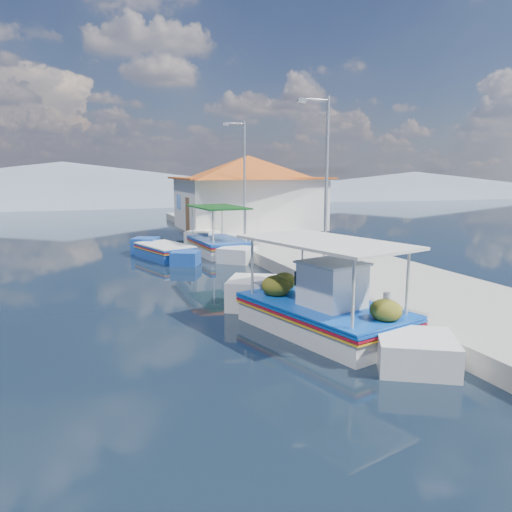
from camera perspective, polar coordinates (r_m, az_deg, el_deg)
name	(u,v)px	position (r m, az deg, el deg)	size (l,w,h in m)	color
ground	(217,307)	(14.78, -4.51, -5.81)	(160.00, 160.00, 0.00)	black
quay	(308,255)	(22.28, 6.01, 0.10)	(5.00, 44.00, 0.50)	#A3A099
bollards	(271,251)	(20.70, 1.70, 0.54)	(0.20, 17.20, 0.30)	#A5A8AD
main_caique	(322,312)	(12.49, 7.63, -6.43)	(3.59, 7.49, 2.56)	white
caique_green_canopy	(218,246)	(24.06, -4.40, 1.15)	(2.35, 6.82, 2.56)	white
caique_blue_hull	(165,253)	(23.10, -10.43, 0.37)	(2.69, 5.25, 0.98)	#1A47A1
harbor_building	(248,191)	(30.43, -0.90, 7.50)	(10.49, 10.49, 4.40)	silver
lamp_post_near	(324,174)	(17.78, 7.84, 9.31)	(1.21, 0.14, 6.00)	#A5A8AD
lamp_post_far	(243,173)	(26.08, -1.54, 9.49)	(1.21, 0.14, 6.00)	#A5A8AD
mountain_ridge	(153,185)	(70.51, -11.73, 7.95)	(171.40, 96.00, 5.50)	slate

